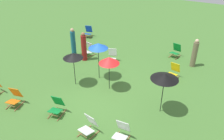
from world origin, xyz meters
TOP-DOWN VIEW (x-y plane):
  - ground_plane at (0.00, 0.00)m, footprint 40.00×40.00m
  - deckchair_0 at (-0.69, -2.32)m, footprint 0.60×0.83m
  - deckchair_1 at (-4.27, 5.42)m, footprint 0.67×0.86m
  - deckchair_2 at (-2.56, 2.89)m, footprint 0.63×0.84m
  - deckchair_3 at (-2.69, -2.73)m, footprint 0.63×0.85m
  - deckchair_4 at (-0.88, 2.83)m, footprint 0.69×0.87m
  - deckchair_6 at (2.78, 2.81)m, footprint 0.60×0.83m
  - deckchair_7 at (2.22, 5.30)m, footprint 0.60×0.83m
  - deckchair_8 at (1.11, -2.63)m, footprint 0.61×0.84m
  - deckchair_9 at (2.31, -2.33)m, footprint 0.52×0.79m
  - umbrella_0 at (-0.62, 0.92)m, footprint 0.97×0.97m
  - umbrella_1 at (-1.35, -0.15)m, footprint 0.96×0.96m
  - umbrella_2 at (3.05, -0.12)m, footprint 1.11×1.11m
  - umbrella_3 at (0.33, 0.32)m, footprint 0.97×0.97m
  - person_0 at (-3.35, 2.44)m, footprint 0.39×0.39m
  - person_1 at (-2.44, 2.24)m, footprint 0.34×0.34m
  - person_2 at (3.42, 4.55)m, footprint 0.32×0.32m

SIDE VIEW (x-z plane):
  - ground_plane at x=0.00m, z-range 0.00..0.00m
  - deckchair_0 at x=-0.69m, z-range -0.05..0.79m
  - deckchair_1 at x=-4.27m, z-range -0.05..0.79m
  - deckchair_2 at x=-2.56m, z-range -0.05..0.79m
  - deckchair_3 at x=-2.69m, z-range -0.05..0.79m
  - deckchair_4 at x=-0.88m, z-range -0.05..0.79m
  - deckchair_6 at x=2.78m, z-range -0.05..0.79m
  - deckchair_7 at x=2.22m, z-range -0.05..0.79m
  - deckchair_8 at x=1.11m, z-range -0.05..0.79m
  - deckchair_9 at x=2.31m, z-range -0.05..0.79m
  - person_2 at x=3.42m, z-range -0.05..1.61m
  - person_1 at x=-2.44m, z-range -0.05..1.70m
  - person_0 at x=-3.35m, z-range -0.04..1.73m
  - umbrella_3 at x=0.33m, z-range 0.70..2.42m
  - umbrella_1 at x=-1.35m, z-range 0.73..2.47m
  - umbrella_2 at x=3.05m, z-range 0.81..2.66m
  - umbrella_0 at x=-0.62m, z-range 0.85..2.82m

